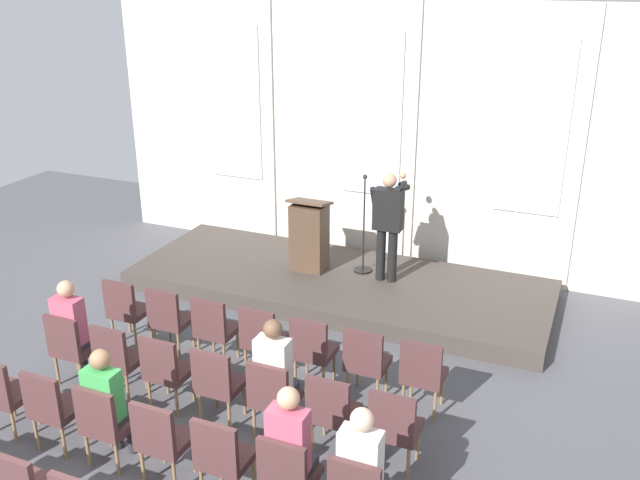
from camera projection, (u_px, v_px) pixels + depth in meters
rear_partition at (375, 135)px, 11.27m from camera, size 9.33×0.14×4.23m
stage_platform at (338, 284)px, 10.77m from camera, size 6.33×2.35×0.26m
speaker at (388, 219)px, 10.26m from camera, size 0.52×0.69×1.67m
mic_stand at (363, 251)px, 10.79m from camera, size 0.28×0.28×1.55m
lectern at (309, 235)px, 10.80m from camera, size 0.60×0.48×1.16m
chair_r0_c0 at (126, 307)px, 9.16m from camera, size 0.46×0.44×0.94m
chair_r0_c1 at (169, 317)px, 8.92m from camera, size 0.46×0.44×0.94m
chair_r0_c2 at (214, 326)px, 8.68m from camera, size 0.46×0.44×0.94m
chair_r0_c3 at (262, 337)px, 8.44m from camera, size 0.46×0.44×0.94m
chair_r0_c4 at (312, 348)px, 8.20m from camera, size 0.46×0.44×0.94m
chair_r0_c5 at (366, 359)px, 7.96m from camera, size 0.46×0.44×0.94m
chair_r0_c6 at (423, 371)px, 7.73m from camera, size 0.46×0.44×0.94m
chair_r1_c0 at (71, 345)px, 8.27m from camera, size 0.46×0.44×0.94m
audience_r1_c0 at (73, 326)px, 8.26m from camera, size 0.36×0.39×1.34m
chair_r1_c1 at (117, 356)px, 8.03m from camera, size 0.46×0.44×0.94m
chair_r1_c2 at (166, 368)px, 7.79m from camera, size 0.46×0.44×0.94m
chair_r1_c3 at (217, 381)px, 7.55m from camera, size 0.46×0.44×0.94m
chair_r1_c4 at (273, 395)px, 7.31m from camera, size 0.46×0.44×0.94m
audience_r1_c4 at (275, 372)px, 7.29m from camera, size 0.36×0.39×1.38m
chair_r1_c5 at (332, 409)px, 7.07m from camera, size 0.46×0.44×0.94m
chair_r1_c6 at (395, 425)px, 6.83m from camera, size 0.46×0.44×0.94m
chair_r2_c0 at (2, 391)px, 7.38m from camera, size 0.46×0.44×0.94m
chair_r2_c1 at (52, 405)px, 7.14m from camera, size 0.46×0.44×0.94m
chair_r2_c2 at (105, 420)px, 6.90m from camera, size 0.46×0.44×0.94m
audience_r2_c2 at (108, 400)px, 6.90m from camera, size 0.36×0.39×1.30m
chair_r2_c3 at (161, 437)px, 6.66m from camera, size 0.46×0.44×0.94m
chair_r2_c4 at (222, 455)px, 6.42m from camera, size 0.46×0.44×0.94m
chair_r2_c5 at (287, 474)px, 6.18m from camera, size 0.46×0.44×0.94m
audience_r2_c5 at (291, 447)px, 6.16m from camera, size 0.36×0.39×1.39m
audience_r2_c6 at (362, 467)px, 5.93m from camera, size 0.36×0.39×1.36m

